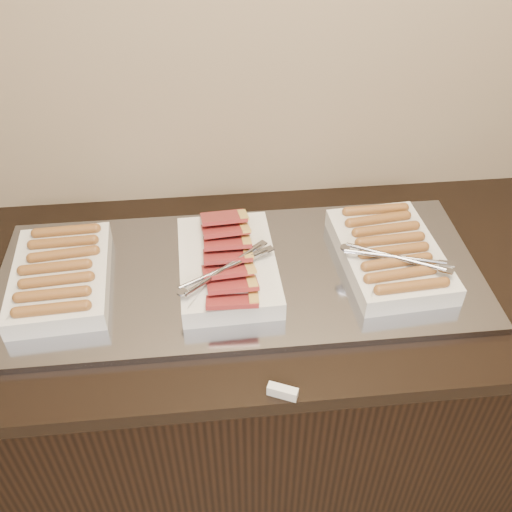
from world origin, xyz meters
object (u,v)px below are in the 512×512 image
Objects in this scene: dish_left at (61,275)px; dish_center at (227,264)px; dish_right at (390,253)px; warming_tray at (240,275)px; counter at (242,385)px.

dish_left is 0.93× the size of dish_center.
dish_center is 1.01× the size of dish_right.
dish_left reaches higher than warming_tray.
dish_right is at bearing -0.61° from warming_tray.
warming_tray is at bearing -3.30° from dish_left.
counter is 0.63m from dish_right.
counter is 0.46m from warming_tray.
dish_right is (0.41, 0.00, 0.00)m from dish_center.
dish_left is at bearing 175.97° from dish_right.
counter is 0.66m from dish_left.
dish_right is (0.81, -0.00, 0.00)m from dish_left.
dish_center reaches higher than warming_tray.
dish_center reaches higher than dish_left.
dish_center is at bearing 176.28° from dish_right.
dish_left is (-0.43, 0.00, 0.50)m from counter.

